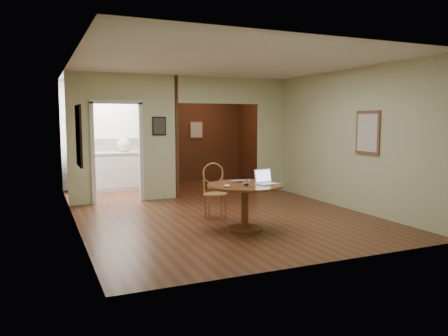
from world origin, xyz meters
name	(u,v)px	position (x,y,z in m)	size (l,w,h in m)	color
floor	(232,220)	(0.00, 0.00, 0.00)	(5.00, 5.00, 0.00)	#492214
room_shell	(158,139)	(-0.47, 3.10, 1.29)	(5.20, 7.50, 5.00)	silver
dining_table	(245,196)	(-0.10, -0.70, 0.54)	(1.17, 1.17, 0.73)	brown
chair	(214,188)	(-0.22, 0.26, 0.55)	(0.47, 0.47, 0.98)	olive
open_laptop	(265,180)	(0.22, -0.77, 0.80)	(0.36, 0.33, 0.23)	white
closed_laptop	(244,181)	(-0.01, -0.47, 0.75)	(0.36, 0.23, 0.03)	#B3B3B8
mouse	(227,186)	(-0.48, -0.88, 0.76)	(0.11, 0.06, 0.05)	white
wine_glass	(247,183)	(-0.15, -0.86, 0.78)	(0.09, 0.09, 0.10)	white
pen	(250,187)	(-0.15, -1.00, 0.74)	(0.01, 0.01, 0.14)	#0B0E52
kitchen_cabinet	(112,171)	(-1.35, 4.20, 0.47)	(2.06, 0.60, 0.94)	white
grocery_bag	(124,145)	(-1.05, 4.20, 1.11)	(0.34, 0.29, 0.34)	beige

